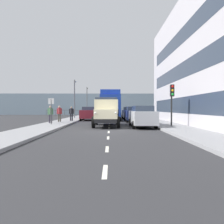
# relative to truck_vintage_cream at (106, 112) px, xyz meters

# --- Properties ---
(ground_plane) EXTENTS (80.00, 80.00, 0.00)m
(ground_plane) POSITION_rel_truck_vintage_cream_xyz_m (-0.24, -6.83, -1.18)
(ground_plane) COLOR #2D2D30
(sidewalk_left) EXTENTS (2.69, 41.68, 0.15)m
(sidewalk_left) POSITION_rel_truck_vintage_cream_xyz_m (-5.19, -6.83, -1.10)
(sidewalk_left) COLOR gray
(sidewalk_left) RESTS_ON ground_plane
(sidewalk_right) EXTENTS (2.69, 41.68, 0.15)m
(sidewalk_right) POSITION_rel_truck_vintage_cream_xyz_m (4.71, -6.83, -1.10)
(sidewalk_right) COLOR gray
(sidewalk_right) RESTS_ON ground_plane
(road_centreline_markings) EXTENTS (0.12, 37.58, 0.01)m
(road_centreline_markings) POSITION_rel_truck_vintage_cream_xyz_m (-0.24, -6.36, -1.17)
(road_centreline_markings) COLOR silver
(road_centreline_markings) RESTS_ON ground_plane
(building_terrace) EXTENTS (6.97, 22.43, 11.37)m
(building_terrace) POSITION_rel_truck_vintage_cream_xyz_m (-10.01, -0.52, 4.51)
(building_terrace) COLOR #B7B2B7
(building_terrace) RESTS_ON ground_plane
(sea_horizon) EXTENTS (80.00, 0.80, 5.00)m
(sea_horizon) POSITION_rel_truck_vintage_cream_xyz_m (-0.24, -30.67, 1.32)
(sea_horizon) COLOR gray
(sea_horizon) RESTS_ON ground_plane
(seawall_railing) EXTENTS (28.08, 0.08, 1.20)m
(seawall_railing) POSITION_rel_truck_vintage_cream_xyz_m (-0.24, -27.07, -0.26)
(seawall_railing) COLOR #4C5156
(seawall_railing) RESTS_ON ground_plane
(truck_vintage_cream) EXTENTS (2.17, 5.64, 2.43)m
(truck_vintage_cream) POSITION_rel_truck_vintage_cream_xyz_m (0.00, 0.00, 0.00)
(truck_vintage_cream) COLOR black
(truck_vintage_cream) RESTS_ON ground_plane
(lorry_cargo_blue) EXTENTS (2.58, 8.20, 3.87)m
(lorry_cargo_blue) POSITION_rel_truck_vintage_cream_xyz_m (-0.32, -9.74, 0.90)
(lorry_cargo_blue) COLOR #193899
(lorry_cargo_blue) RESTS_ON ground_plane
(car_silver_kerbside_near) EXTENTS (1.80, 4.58, 1.72)m
(car_silver_kerbside_near) POSITION_rel_truck_vintage_cream_xyz_m (-2.89, 0.68, -0.28)
(car_silver_kerbside_near) COLOR #B7BABF
(car_silver_kerbside_near) RESTS_ON ground_plane
(car_navy_kerbside_1) EXTENTS (1.79, 4.44, 1.72)m
(car_navy_kerbside_1) POSITION_rel_truck_vintage_cream_xyz_m (-2.89, -5.84, -0.28)
(car_navy_kerbside_1) COLOR navy
(car_navy_kerbside_1) RESTS_ON ground_plane
(car_white_kerbside_2) EXTENTS (1.75, 4.06, 1.72)m
(car_white_kerbside_2) POSITION_rel_truck_vintage_cream_xyz_m (-2.89, -11.87, -0.28)
(car_white_kerbside_2) COLOR white
(car_white_kerbside_2) RESTS_ON ground_plane
(car_maroon_oppositeside_0) EXTENTS (1.98, 4.19, 1.72)m
(car_maroon_oppositeside_0) POSITION_rel_truck_vintage_cream_xyz_m (2.41, -8.83, -0.28)
(car_maroon_oppositeside_0) COLOR maroon
(car_maroon_oppositeside_0) RESTS_ON ground_plane
(pedestrian_in_dark_coat) EXTENTS (0.53, 0.34, 1.63)m
(pedestrian_in_dark_coat) POSITION_rel_truck_vintage_cream_xyz_m (5.30, -2.01, -0.07)
(pedestrian_in_dark_coat) COLOR #383342
(pedestrian_in_dark_coat) RESTS_ON sidewalk_right
(pedestrian_near_railing) EXTENTS (0.53, 0.34, 1.65)m
(pedestrian_near_railing) POSITION_rel_truck_vintage_cream_xyz_m (4.89, -3.68, -0.06)
(pedestrian_near_railing) COLOR #4C473D
(pedestrian_near_railing) RESTS_ON sidewalk_right
(pedestrian_couple_b) EXTENTS (0.53, 0.34, 1.58)m
(pedestrian_couple_b) POSITION_rel_truck_vintage_cream_xyz_m (3.98, -5.34, -0.11)
(pedestrian_couple_b) COLOR black
(pedestrian_couple_b) RESTS_ON sidewalk_right
(traffic_light_near) EXTENTS (0.28, 0.41, 3.20)m
(traffic_light_near) POSITION_rel_truck_vintage_cream_xyz_m (-5.09, 1.42, 1.29)
(traffic_light_near) COLOR black
(traffic_light_near) RESTS_ON sidewalk_left
(lamp_post_promenade) EXTENTS (0.32, 1.14, 5.54)m
(lamp_post_promenade) POSITION_rel_truck_vintage_cream_xyz_m (4.90, -12.50, 2.33)
(lamp_post_promenade) COLOR #59595B
(lamp_post_promenade) RESTS_ON sidewalk_right
(lamp_post_far) EXTENTS (0.32, 1.14, 5.76)m
(lamp_post_far) POSITION_rel_truck_vintage_cream_xyz_m (4.53, -24.50, 2.45)
(lamp_post_far) COLOR #59595B
(lamp_post_far) RESTS_ON sidewalk_right
(street_sign) EXTENTS (0.50, 0.07, 2.25)m
(street_sign) POSITION_rel_truck_vintage_cream_xyz_m (4.79, -0.55, 0.50)
(street_sign) COLOR #4C4C4C
(street_sign) RESTS_ON sidewalk_right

